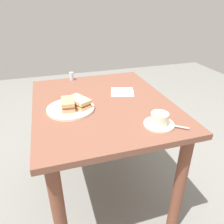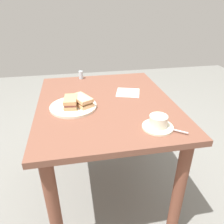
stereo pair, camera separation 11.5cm
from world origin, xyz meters
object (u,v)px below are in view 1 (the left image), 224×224
object	(u,v)px
sandwich_front	(68,104)
salt_shaker	(72,76)
coffee_saucer	(159,124)
spoon	(175,126)
dining_table	(102,122)
sandwich_back	(79,102)
sandwich_plate	(71,109)
napkin	(122,92)
coffee_cup	(160,118)

from	to	relation	value
sandwich_front	salt_shaker	xyz separation A→B (m)	(0.51, -0.09, -0.01)
coffee_saucer	spoon	world-z (taller)	spoon
dining_table	sandwich_back	xyz separation A→B (m)	(-0.05, 0.15, 0.18)
sandwich_front	coffee_saucer	bearing A→B (deg)	-125.12
salt_shaker	dining_table	bearing A→B (deg)	-164.65
sandwich_plate	napkin	size ratio (longest dim) A/B	1.81
dining_table	coffee_cup	xyz separation A→B (m)	(-0.35, -0.20, 0.18)
dining_table	sandwich_front	world-z (taller)	sandwich_front
sandwich_front	salt_shaker	size ratio (longest dim) A/B	2.12
sandwich_plate	coffee_saucer	size ratio (longest dim) A/B	1.76
sandwich_plate	sandwich_front	distance (m)	0.04
coffee_saucer	spoon	xyz separation A→B (m)	(-0.05, -0.06, 0.01)
sandwich_front	coffee_cup	bearing A→B (deg)	-124.95
salt_shaker	coffee_saucer	bearing A→B (deg)	-157.74
sandwich_back	coffee_saucer	bearing A→B (deg)	-130.70
dining_table	coffee_cup	size ratio (longest dim) A/B	9.50
napkin	salt_shaker	world-z (taller)	salt_shaker
coffee_saucer	coffee_cup	bearing A→B (deg)	-34.58
sandwich_back	salt_shaker	world-z (taller)	sandwich_back
sandwich_front	coffee_saucer	size ratio (longest dim) A/B	0.84
dining_table	coffee_saucer	world-z (taller)	coffee_saucer
dining_table	salt_shaker	world-z (taller)	salt_shaker
spoon	napkin	distance (m)	0.51
coffee_saucer	sandwich_front	bearing A→B (deg)	54.88
sandwich_plate	sandwich_front	bearing A→B (deg)	120.17
coffee_cup	salt_shaker	distance (m)	0.86
dining_table	napkin	size ratio (longest dim) A/B	6.67
dining_table	coffee_saucer	xyz separation A→B (m)	(-0.35, -0.20, 0.15)
dining_table	sandwich_plate	bearing A→B (deg)	104.47
coffee_cup	salt_shaker	xyz separation A→B (m)	(0.80, 0.33, -0.01)
spoon	sandwich_plate	bearing A→B (deg)	53.31
sandwich_plate	coffee_saucer	distance (m)	0.50
coffee_saucer	salt_shaker	distance (m)	0.86
sandwich_back	coffee_saucer	world-z (taller)	sandwich_back
sandwich_plate	napkin	world-z (taller)	sandwich_plate
dining_table	sandwich_front	xyz separation A→B (m)	(-0.06, 0.21, 0.18)
dining_table	sandwich_back	distance (m)	0.24
sandwich_front	coffee_cup	xyz separation A→B (m)	(-0.29, -0.42, -0.00)
dining_table	salt_shaker	bearing A→B (deg)	15.35
sandwich_back	spoon	xyz separation A→B (m)	(-0.35, -0.41, -0.03)
sandwich_plate	spoon	bearing A→B (deg)	-126.69
sandwich_back	sandwich_front	bearing A→B (deg)	99.20
sandwich_back	coffee_cup	size ratio (longest dim) A/B	1.51
sandwich_plate	coffee_saucer	bearing A→B (deg)	-126.60
sandwich_front	coffee_cup	size ratio (longest dim) A/B	1.23
dining_table	spoon	bearing A→B (deg)	-146.15
coffee_cup	salt_shaker	size ratio (longest dim) A/B	1.73
sandwich_plate	salt_shaker	bearing A→B (deg)	-8.60
sandwich_plate	coffee_cup	world-z (taller)	coffee_cup
sandwich_front	coffee_saucer	xyz separation A→B (m)	(-0.29, -0.42, -0.04)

